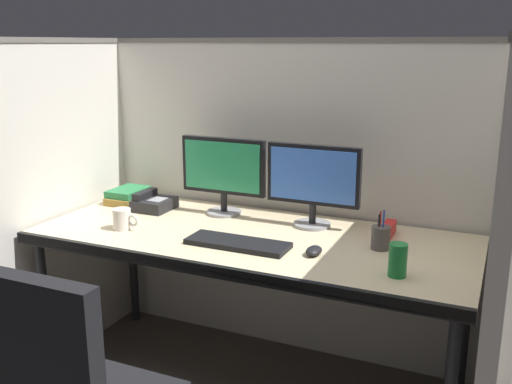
# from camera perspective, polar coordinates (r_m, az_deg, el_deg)

# --- Properties ---
(cubicle_partition_rear) EXTENTS (2.21, 0.06, 1.57)m
(cubicle_partition_rear) POSITION_cam_1_polar(r_m,az_deg,el_deg) (2.91, 3.16, -0.72)
(cubicle_partition_rear) COLOR beige
(cubicle_partition_rear) RESTS_ON ground
(cubicle_partition_left) EXTENTS (0.06, 1.41, 1.57)m
(cubicle_partition_left) POSITION_cam_1_polar(r_m,az_deg,el_deg) (2.98, -19.03, -1.15)
(cubicle_partition_left) COLOR beige
(cubicle_partition_left) RESTS_ON ground
(cubicle_partition_right) EXTENTS (0.06, 1.41, 1.57)m
(cubicle_partition_right) POSITION_cam_1_polar(r_m,az_deg,el_deg) (2.22, 22.68, -6.78)
(cubicle_partition_right) COLOR beige
(cubicle_partition_right) RESTS_ON ground
(desk) EXTENTS (1.90, 0.80, 0.74)m
(desk) POSITION_cam_1_polar(r_m,az_deg,el_deg) (2.53, -0.58, -5.35)
(desk) COLOR beige
(desk) RESTS_ON ground
(monitor_left) EXTENTS (0.43, 0.17, 0.37)m
(monitor_left) POSITION_cam_1_polar(r_m,az_deg,el_deg) (2.78, -3.24, 2.12)
(monitor_left) COLOR gray
(monitor_left) RESTS_ON desk
(monitor_right) EXTENTS (0.43, 0.17, 0.37)m
(monitor_right) POSITION_cam_1_polar(r_m,az_deg,el_deg) (2.60, 5.65, 1.19)
(monitor_right) COLOR gray
(monitor_right) RESTS_ON desk
(keyboard_main) EXTENTS (0.43, 0.15, 0.02)m
(keyboard_main) POSITION_cam_1_polar(r_m,az_deg,el_deg) (2.39, -1.81, -5.07)
(keyboard_main) COLOR black
(keyboard_main) RESTS_ON desk
(computer_mouse) EXTENTS (0.06, 0.10, 0.04)m
(computer_mouse) POSITION_cam_1_polar(r_m,az_deg,el_deg) (2.30, 5.72, -5.77)
(computer_mouse) COLOR black
(computer_mouse) RESTS_ON desk
(red_stapler) EXTENTS (0.04, 0.15, 0.06)m
(red_stapler) POSITION_cam_1_polar(r_m,az_deg,el_deg) (2.57, 12.85, -3.64)
(red_stapler) COLOR red
(red_stapler) RESTS_ON desk
(pen_cup) EXTENTS (0.08, 0.08, 0.17)m
(pen_cup) POSITION_cam_1_polar(r_m,az_deg,el_deg) (2.40, 12.16, -4.39)
(pen_cup) COLOR #4C4742
(pen_cup) RESTS_ON desk
(coffee_mug) EXTENTS (0.13, 0.08, 0.09)m
(coffee_mug) POSITION_cam_1_polar(r_m,az_deg,el_deg) (2.65, -12.98, -2.62)
(coffee_mug) COLOR silver
(coffee_mug) RESTS_ON desk
(soda_can) EXTENTS (0.07, 0.07, 0.12)m
(soda_can) POSITION_cam_1_polar(r_m,az_deg,el_deg) (2.13, 13.77, -6.52)
(soda_can) COLOR #197233
(soda_can) RESTS_ON desk
(book_stack) EXTENTS (0.15, 0.22, 0.07)m
(book_stack) POSITION_cam_1_polar(r_m,az_deg,el_deg) (3.10, -12.49, -0.35)
(book_stack) COLOR olive
(book_stack) RESTS_ON desk
(desk_phone) EXTENTS (0.17, 0.19, 0.09)m
(desk_phone) POSITION_cam_1_polar(r_m,az_deg,el_deg) (2.94, -10.04, -1.07)
(desk_phone) COLOR black
(desk_phone) RESTS_ON desk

